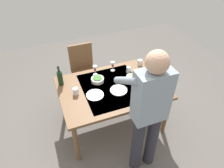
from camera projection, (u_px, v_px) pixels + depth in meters
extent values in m
plane|color=#66605B|center=(112.00, 122.00, 3.33)|extent=(6.00, 6.00, 0.00)
cube|color=brown|center=(112.00, 88.00, 2.89)|extent=(1.44, 1.02, 0.04)
cube|color=#B2B7C1|center=(112.00, 87.00, 2.88)|extent=(0.79, 0.87, 0.00)
cylinder|color=brown|center=(138.00, 80.00, 3.62)|extent=(0.06, 0.06, 0.69)
cylinder|color=brown|center=(63.00, 99.00, 3.25)|extent=(0.06, 0.06, 0.69)
cylinder|color=brown|center=(166.00, 115.00, 2.98)|extent=(0.06, 0.06, 0.69)
cylinder|color=brown|center=(76.00, 143.00, 2.62)|extent=(0.06, 0.06, 0.69)
cube|color=#523019|center=(85.00, 74.00, 3.59)|extent=(0.40, 0.40, 0.04)
cube|color=brown|center=(81.00, 56.00, 3.56)|extent=(0.40, 0.04, 0.45)
cylinder|color=brown|center=(92.00, 76.00, 3.90)|extent=(0.04, 0.04, 0.43)
cylinder|color=brown|center=(74.00, 80.00, 3.80)|extent=(0.04, 0.04, 0.43)
cylinder|color=brown|center=(98.00, 87.00, 3.65)|extent=(0.04, 0.04, 0.43)
cylinder|color=brown|center=(79.00, 92.00, 3.56)|extent=(0.04, 0.04, 0.43)
cylinder|color=#2D2D38|center=(137.00, 145.00, 2.49)|extent=(0.14, 0.14, 0.88)
cylinder|color=#2D2D38|center=(152.00, 140.00, 2.54)|extent=(0.14, 0.14, 0.88)
cube|color=#8C9EAD|center=(152.00, 96.00, 2.05)|extent=(0.36, 0.20, 0.60)
sphere|color=tan|center=(157.00, 62.00, 1.80)|extent=(0.22, 0.22, 0.22)
cylinder|color=#8C9EAD|center=(126.00, 81.00, 2.13)|extent=(0.08, 0.52, 0.40)
cylinder|color=#8C9EAD|center=(156.00, 73.00, 2.23)|extent=(0.08, 0.52, 0.40)
cylinder|color=black|center=(60.00, 78.00, 2.86)|extent=(0.07, 0.07, 0.20)
cylinder|color=black|center=(59.00, 70.00, 2.77)|extent=(0.03, 0.03, 0.08)
cylinder|color=black|center=(58.00, 67.00, 2.74)|extent=(0.03, 0.03, 0.02)
cylinder|color=white|center=(113.00, 70.00, 3.18)|extent=(0.06, 0.06, 0.01)
cylinder|color=white|center=(113.00, 68.00, 3.15)|extent=(0.01, 0.01, 0.07)
cone|color=white|center=(113.00, 64.00, 3.11)|extent=(0.07, 0.07, 0.07)
cylinder|color=maroon|center=(113.00, 66.00, 3.12)|extent=(0.03, 0.03, 0.03)
cylinder|color=white|center=(95.00, 74.00, 3.10)|extent=(0.06, 0.06, 0.01)
cylinder|color=white|center=(95.00, 72.00, 3.07)|extent=(0.01, 0.01, 0.07)
cone|color=white|center=(95.00, 68.00, 3.03)|extent=(0.07, 0.07, 0.07)
cylinder|color=maroon|center=(95.00, 69.00, 3.04)|extent=(0.03, 0.03, 0.03)
cylinder|color=silver|center=(76.00, 91.00, 2.74)|extent=(0.08, 0.08, 0.09)
cylinder|color=silver|center=(140.00, 62.00, 3.28)|extent=(0.07, 0.07, 0.09)
cylinder|color=silver|center=(128.00, 70.00, 3.11)|extent=(0.06, 0.06, 0.10)
cylinder|color=white|center=(147.00, 86.00, 2.84)|extent=(0.30, 0.30, 0.05)
cylinder|color=#C6562D|center=(147.00, 85.00, 2.83)|extent=(0.22, 0.22, 0.03)
cylinder|color=white|center=(98.00, 80.00, 2.96)|extent=(0.18, 0.18, 0.05)
cylinder|color=#4C843D|center=(97.00, 79.00, 2.94)|extent=(0.13, 0.13, 0.03)
cylinder|color=white|center=(132.00, 78.00, 2.99)|extent=(0.16, 0.16, 0.05)
cylinder|color=tan|center=(132.00, 77.00, 2.97)|extent=(0.12, 0.12, 0.03)
cylinder|color=white|center=(95.00, 95.00, 2.74)|extent=(0.23, 0.23, 0.01)
cylinder|color=white|center=(119.00, 90.00, 2.81)|extent=(0.23, 0.23, 0.01)
cube|color=silver|center=(143.00, 71.00, 3.17)|extent=(0.05, 0.18, 0.00)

